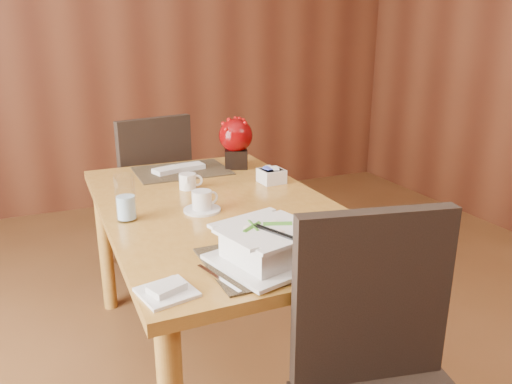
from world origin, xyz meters
name	(u,v)px	position (x,y,z in m)	size (l,w,h in m)	color
back_wall	(114,34)	(0.00, 3.00, 1.40)	(5.00, 0.02, 2.80)	#5C2D1A
dining_table	(220,227)	(0.00, 0.60, 0.65)	(0.90, 1.50, 0.75)	#B47E32
placemat_near	(279,258)	(0.00, 0.05, 0.75)	(0.45, 0.33, 0.01)	black
placemat_far	(182,171)	(0.00, 1.15, 0.75)	(0.45, 0.33, 0.01)	black
soup_setting	(267,246)	(-0.05, 0.03, 0.81)	(0.35, 0.35, 0.12)	white
coffee_cup	(202,202)	(-0.09, 0.55, 0.79)	(0.14, 0.14, 0.08)	white
water_glass	(125,198)	(-0.37, 0.57, 0.84)	(0.08, 0.08, 0.17)	silver
creamer_jug	(188,181)	(-0.06, 0.86, 0.78)	(0.10, 0.10, 0.07)	white
sugar_caddy	(271,176)	(0.33, 0.80, 0.78)	(0.11, 0.11, 0.06)	white
berry_decor	(236,140)	(0.28, 1.11, 0.89)	(0.17, 0.17, 0.25)	black
napkins_far	(181,168)	(-0.01, 1.15, 0.77)	(0.26, 0.09, 0.02)	silver
bread_plate	(167,292)	(-0.37, -0.03, 0.75)	(0.14, 0.14, 0.01)	white
near_chair	(387,383)	(0.11, -0.36, 0.55)	(0.54, 0.54, 0.98)	black
far_chair	(149,187)	(-0.08, 1.61, 0.55)	(0.54, 0.55, 0.97)	black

